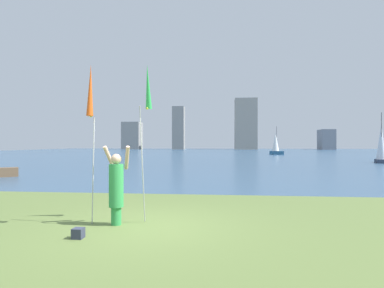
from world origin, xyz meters
name	(u,v)px	position (x,y,z in m)	size (l,w,h in m)	color
ground	(215,155)	(0.00, 50.95, -0.06)	(120.00, 138.00, 0.12)	#5B7038
person	(116,186)	(-0.70, 0.08, 0.91)	(0.68, 0.50, 1.86)	green
kite_flag_left	(90,94)	(-1.30, 0.01, 3.08)	(0.16, 0.36, 3.78)	#B2B2B7
kite_flag_right	(148,91)	(-0.09, 0.69, 3.24)	(0.16, 0.97, 3.89)	#B2B2B7
bag	(78,233)	(-1.09, -1.08, 0.10)	(0.21, 0.21, 0.21)	#33384C
sailboat_1	(381,145)	(17.23, 26.82, 1.74)	(1.37, 1.94, 5.01)	#333D51
sailboat_4	(276,144)	(10.62, 51.30, 1.78)	(2.51, 1.31, 4.96)	#2D6084
skyline_tower_0	(132,136)	(-30.49, 103.29, 4.68)	(6.11, 6.13, 9.36)	gray
skyline_tower_1	(179,128)	(-14.05, 102.13, 7.22)	(3.94, 4.07, 14.44)	gray
skyline_tower_2	(246,124)	(8.53, 103.98, 8.51)	(7.34, 6.39, 17.02)	gray
skyline_tower_3	(326,140)	(34.70, 103.74, 3.28)	(4.32, 6.38, 6.56)	gray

